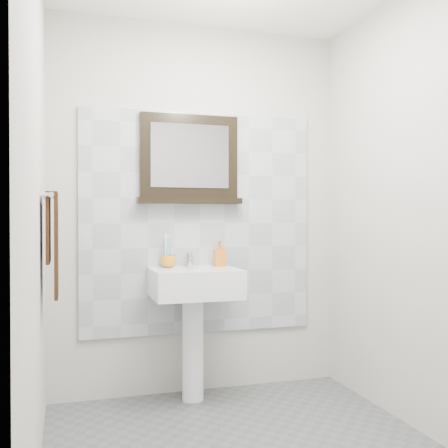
# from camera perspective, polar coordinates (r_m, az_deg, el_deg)

# --- Properties ---
(back_wall) EXTENTS (2.00, 0.01, 2.50)m
(back_wall) POSITION_cam_1_polar(r_m,az_deg,el_deg) (3.60, -2.74, 1.70)
(back_wall) COLOR #B9B7B0
(back_wall) RESTS_ON ground
(front_wall) EXTENTS (2.00, 0.01, 2.50)m
(front_wall) POSITION_cam_1_polar(r_m,az_deg,el_deg) (1.56, 17.45, 2.92)
(front_wall) COLOR #B9B7B0
(front_wall) RESTS_ON ground
(left_wall) EXTENTS (0.01, 2.20, 2.50)m
(left_wall) POSITION_cam_1_polar(r_m,az_deg,el_deg) (2.39, -19.80, 2.14)
(left_wall) COLOR #B9B7B0
(left_wall) RESTS_ON ground
(right_wall) EXTENTS (0.01, 2.20, 2.50)m
(right_wall) POSITION_cam_1_polar(r_m,az_deg,el_deg) (3.04, 21.33, 1.83)
(right_wall) COLOR #B9B7B0
(right_wall) RESTS_ON ground
(splashback) EXTENTS (1.60, 0.02, 1.50)m
(splashback) POSITION_cam_1_polar(r_m,az_deg,el_deg) (3.58, -2.69, 0.11)
(splashback) COLOR #A9B2B7
(splashback) RESTS_ON back_wall
(pedestal_sink) EXTENTS (0.55, 0.44, 0.96)m
(pedestal_sink) POSITION_cam_1_polar(r_m,az_deg,el_deg) (3.39, -3.24, -7.96)
(pedestal_sink) COLOR white
(pedestal_sink) RESTS_ON ground
(toothbrush_cup) EXTENTS (0.11, 0.11, 0.08)m
(toothbrush_cup) POSITION_cam_1_polar(r_m,az_deg,el_deg) (3.47, -6.10, -4.06)
(toothbrush_cup) COLOR orange
(toothbrush_cup) RESTS_ON pedestal_sink
(toothbrushes) EXTENTS (0.05, 0.04, 0.21)m
(toothbrushes) POSITION_cam_1_polar(r_m,az_deg,el_deg) (3.47, -6.09, -2.68)
(toothbrushes) COLOR white
(toothbrushes) RESTS_ON toothbrush_cup
(soap_dispenser) EXTENTS (0.08, 0.08, 0.17)m
(soap_dispenser) POSITION_cam_1_polar(r_m,az_deg,el_deg) (3.53, -0.47, -3.22)
(soap_dispenser) COLOR #CE4318
(soap_dispenser) RESTS_ON pedestal_sink
(framed_mirror) EXTENTS (0.71, 0.11, 0.60)m
(framed_mirror) POSITION_cam_1_polar(r_m,az_deg,el_deg) (3.56, -3.79, 6.81)
(framed_mirror) COLOR black
(framed_mirror) RESTS_ON back_wall
(towel_bar) EXTENTS (0.07, 0.40, 0.03)m
(towel_bar) POSITION_cam_1_polar(r_m,az_deg,el_deg) (2.90, -18.27, 2.90)
(towel_bar) COLOR silver
(towel_bar) RESTS_ON left_wall
(hand_towel) EXTENTS (0.06, 0.30, 0.55)m
(hand_towel) POSITION_cam_1_polar(r_m,az_deg,el_deg) (2.90, -18.11, -1.26)
(hand_towel) COLOR black
(hand_towel) RESTS_ON towel_bar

